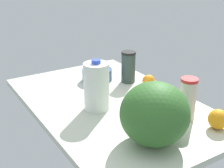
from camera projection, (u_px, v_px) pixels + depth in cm
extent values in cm
cube|color=beige|center=(112.00, 105.00, 160.16)|extent=(120.00, 76.00, 3.00)
cylinder|color=white|center=(97.00, 87.00, 148.31)|extent=(12.24, 12.24, 23.32)
cylinder|color=blue|center=(96.00, 62.00, 143.54)|extent=(4.28, 4.28, 1.80)
cylinder|color=#385896|center=(97.00, 75.00, 186.71)|extent=(17.60, 17.60, 7.00)
cylinder|color=#2E3F3B|center=(128.00, 68.00, 182.29)|extent=(8.17, 8.17, 17.15)
cylinder|color=black|center=(129.00, 53.00, 178.77)|extent=(8.41, 8.41, 1.40)
cylinder|color=beige|center=(188.00, 100.00, 140.17)|extent=(7.49, 7.49, 18.31)
cylinder|color=red|center=(190.00, 80.00, 136.42)|extent=(7.71, 7.71, 1.40)
ellipsoid|color=#336929|center=(155.00, 114.00, 120.60)|extent=(27.38, 27.38, 25.32)
sphere|color=orange|center=(149.00, 81.00, 176.95)|extent=(7.15, 7.15, 7.15)
sphere|color=#68B930|center=(98.00, 91.00, 166.59)|extent=(5.06, 5.06, 5.06)
sphere|color=orange|center=(218.00, 119.00, 133.80)|extent=(8.74, 8.74, 8.74)
sphere|color=yellow|center=(144.00, 92.00, 163.20)|extent=(6.20, 6.20, 6.20)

